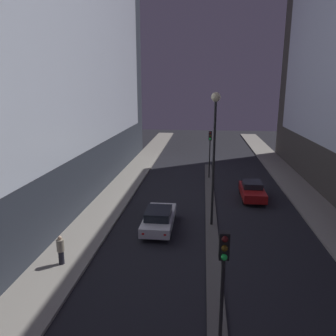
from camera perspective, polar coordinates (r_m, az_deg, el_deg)
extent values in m
cube|color=#2D333D|center=(28.54, -19.59, 20.98)|extent=(6.00, 41.80, 26.04)
cube|color=white|center=(27.66, -13.69, 24.35)|extent=(0.05, 35.53, 19.79)
cube|color=#56544F|center=(23.92, 7.50, -8.54)|extent=(0.79, 32.52, 0.12)
cylinder|color=black|center=(11.77, 9.25, -23.54)|extent=(0.12, 0.12, 3.86)
cube|color=black|center=(10.49, 9.77, -13.16)|extent=(0.32, 0.28, 0.90)
sphere|color=#4C0F0F|center=(10.20, 9.90, -12.12)|extent=(0.20, 0.20, 0.20)
sphere|color=#4C380A|center=(10.33, 9.83, -13.62)|extent=(0.20, 0.20, 0.20)
sphere|color=#1EEA4C|center=(10.47, 9.76, -15.07)|extent=(0.20, 0.20, 0.20)
cylinder|color=black|center=(33.36, 7.24, 1.56)|extent=(0.12, 0.12, 3.86)
cube|color=black|center=(32.93, 7.36, 5.61)|extent=(0.32, 0.28, 0.90)
sphere|color=#4C0F0F|center=(32.71, 7.39, 6.08)|extent=(0.20, 0.20, 0.20)
sphere|color=#4C380A|center=(32.76, 7.37, 5.56)|extent=(0.20, 0.20, 0.20)
sphere|color=#1EEA4C|center=(32.80, 7.35, 5.04)|extent=(0.20, 0.20, 0.20)
cylinder|color=black|center=(21.36, 7.93, 0.53)|extent=(0.16, 0.16, 8.27)
sphere|color=#F9EAB2|center=(20.79, 8.34, 12.16)|extent=(0.59, 0.59, 0.59)
cube|color=silver|center=(21.97, -1.56, -8.93)|extent=(1.88, 4.71, 0.61)
cube|color=black|center=(21.43, -1.70, -7.90)|extent=(1.60, 2.12, 0.52)
cube|color=red|center=(19.93, -4.40, -11.37)|extent=(0.14, 0.04, 0.10)
cube|color=red|center=(19.75, -0.55, -11.58)|extent=(0.14, 0.04, 0.10)
cylinder|color=black|center=(23.53, -3.11, -8.14)|extent=(0.22, 0.64, 0.64)
cylinder|color=black|center=(23.34, 0.97, -8.31)|extent=(0.22, 0.64, 0.64)
cylinder|color=black|center=(20.90, -4.40, -11.13)|extent=(0.22, 0.64, 0.64)
cylinder|color=black|center=(20.68, 0.23, -11.37)|extent=(0.22, 0.64, 0.64)
cube|color=maroon|center=(28.19, 14.46, -4.05)|extent=(1.80, 4.17, 0.67)
cube|color=black|center=(28.32, 14.44, -2.76)|extent=(1.53, 1.87, 0.47)
cube|color=red|center=(30.07, 12.73, -2.75)|extent=(0.14, 0.04, 0.10)
cube|color=red|center=(30.24, 15.10, -2.79)|extent=(0.14, 0.04, 0.10)
cylinder|color=black|center=(29.40, 12.54, -3.87)|extent=(0.22, 0.64, 0.64)
cylinder|color=black|center=(29.63, 15.59, -3.92)|extent=(0.22, 0.64, 0.64)
cylinder|color=black|center=(26.97, 13.13, -5.55)|extent=(0.22, 0.64, 0.64)
cylinder|color=black|center=(27.22, 16.45, -5.59)|extent=(0.22, 0.64, 0.64)
cylinder|color=black|center=(18.54, -18.08, -14.58)|extent=(0.29, 0.29, 0.73)
cylinder|color=gray|center=(18.23, -18.24, -12.68)|extent=(0.38, 0.38, 0.64)
sphere|color=beige|center=(18.04, -18.35, -11.46)|extent=(0.21, 0.21, 0.21)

